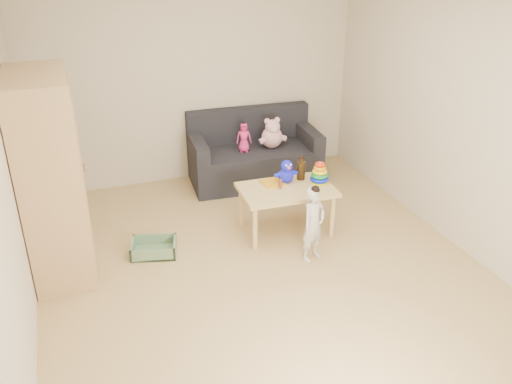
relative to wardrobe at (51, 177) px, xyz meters
name	(u,v)px	position (x,y,z in m)	size (l,w,h in m)	color
room	(260,136)	(1.73, -0.62, 0.38)	(4.50, 4.50, 4.50)	tan
wardrobe	(51,177)	(0.00, 0.00, 0.00)	(0.51, 1.02, 1.84)	tan
sofa	(254,165)	(2.33, 1.21, -0.70)	(1.58, 0.79, 0.44)	black
play_table	(286,210)	(2.21, -0.10, -0.67)	(0.96, 0.60, 0.50)	#D1BD72
storage_bin	(154,248)	(0.82, -0.07, -0.85)	(0.43, 0.32, 0.13)	#658963
toddler	(313,225)	(2.25, -0.68, -0.55)	(0.27, 0.18, 0.73)	beige
pink_bear	(272,135)	(2.55, 1.16, -0.31)	(0.28, 0.24, 0.32)	#F3B3C4
doll	(244,138)	(2.18, 1.15, -0.30)	(0.18, 0.12, 0.35)	#F02D7D
ring_stacker	(319,175)	(2.58, -0.10, -0.33)	(0.20, 0.20, 0.23)	#CFC90A
brown_bottle	(301,170)	(2.44, 0.05, -0.31)	(0.09, 0.09, 0.25)	black
blue_plush	(286,171)	(2.26, 0.03, -0.29)	(0.21, 0.17, 0.26)	#1C21FF
wooden_figure	(280,184)	(2.14, -0.10, -0.36)	(0.05, 0.04, 0.11)	brown
yellow_book	(273,183)	(2.12, 0.05, -0.41)	(0.22, 0.22, 0.02)	orange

